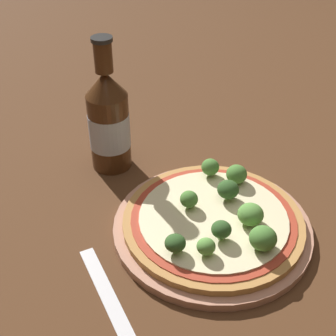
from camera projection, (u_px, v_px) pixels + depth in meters
ground_plane at (222, 229)px, 0.65m from camera, size 3.00×3.00×0.00m
plate at (212, 227)px, 0.64m from camera, size 0.27×0.27×0.01m
pizza at (213, 220)px, 0.64m from camera, size 0.25×0.25×0.01m
broccoli_floret_0 at (206, 247)px, 0.57m from camera, size 0.02×0.02×0.02m
broccoli_floret_1 at (189, 199)px, 0.64m from camera, size 0.02×0.02×0.03m
broccoli_floret_2 at (251, 214)px, 0.61m from camera, size 0.03×0.03×0.03m
broccoli_floret_3 at (210, 167)px, 0.70m from camera, size 0.03×0.03×0.03m
broccoli_floret_4 at (237, 174)px, 0.69m from camera, size 0.03×0.03×0.03m
broccoli_floret_5 at (228, 190)px, 0.65m from camera, size 0.03×0.03×0.03m
broccoli_floret_6 at (221, 230)px, 0.59m from camera, size 0.03×0.03×0.03m
broccoli_floret_7 at (263, 238)px, 0.58m from camera, size 0.03×0.03×0.03m
broccoli_floret_8 at (175, 243)px, 0.57m from camera, size 0.03×0.03×0.03m
beer_bottle at (109, 121)px, 0.73m from camera, size 0.07×0.07×0.22m
fork at (108, 297)px, 0.55m from camera, size 0.06×0.17×0.00m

